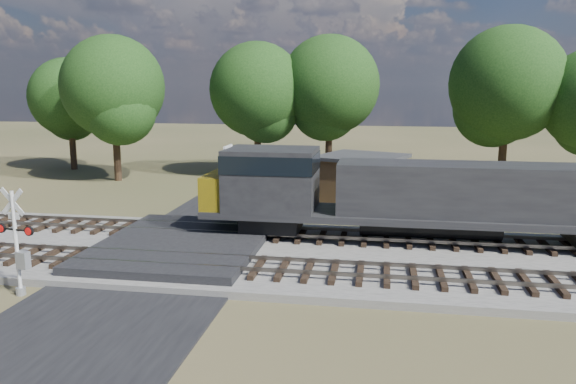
# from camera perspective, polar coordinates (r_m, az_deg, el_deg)

# --- Properties ---
(ground) EXTENTS (160.00, 160.00, 0.00)m
(ground) POSITION_cam_1_polar(r_m,az_deg,el_deg) (25.25, -11.05, -6.46)
(ground) COLOR #3D4424
(ground) RESTS_ON ground
(ballast_bed) EXTENTS (140.00, 10.00, 0.30)m
(ballast_bed) POSITION_cam_1_polar(r_m,az_deg,el_deg) (24.19, 12.35, -6.92)
(ballast_bed) COLOR gray
(ballast_bed) RESTS_ON ground
(road) EXTENTS (7.00, 60.00, 0.08)m
(road) POSITION_cam_1_polar(r_m,az_deg,el_deg) (25.24, -11.05, -6.37)
(road) COLOR black
(road) RESTS_ON ground
(crossing_panel) EXTENTS (7.00, 9.00, 0.62)m
(crossing_panel) POSITION_cam_1_polar(r_m,az_deg,el_deg) (25.61, -10.68, -5.46)
(crossing_panel) COLOR #262628
(crossing_panel) RESTS_ON ground
(track_near) EXTENTS (140.00, 2.60, 0.33)m
(track_near) POSITION_cam_1_polar(r_m,az_deg,el_deg) (22.39, -5.33, -7.46)
(track_near) COLOR black
(track_near) RESTS_ON ballast_bed
(track_far) EXTENTS (140.00, 2.60, 0.33)m
(track_far) POSITION_cam_1_polar(r_m,az_deg,el_deg) (27.05, -2.61, -4.18)
(track_far) COLOR black
(track_far) RESTS_ON ballast_bed
(crossing_signal_near) EXTENTS (1.57, 0.40, 3.93)m
(crossing_signal_near) POSITION_cam_1_polar(r_m,az_deg,el_deg) (22.09, -25.67, -5.47)
(crossing_signal_near) COLOR silver
(crossing_signal_near) RESTS_ON ground
(crossing_signal_far) EXTENTS (1.71, 0.37, 4.25)m
(crossing_signal_far) POSITION_cam_1_polar(r_m,az_deg,el_deg) (29.77, 1.09, -0.09)
(crossing_signal_far) COLOR silver
(crossing_signal_far) RESTS_ON ground
(equipment_shed) EXTENTS (6.15, 6.15, 3.21)m
(equipment_shed) POSITION_cam_1_polar(r_m,az_deg,el_deg) (34.59, 7.40, 1.13)
(equipment_shed) COLOR #4A361F
(equipment_shed) RESTS_ON ground
(treeline) EXTENTS (85.65, 12.77, 11.49)m
(treeline) POSITION_cam_1_polar(r_m,az_deg,el_deg) (43.17, 6.18, 10.03)
(treeline) COLOR black
(treeline) RESTS_ON ground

